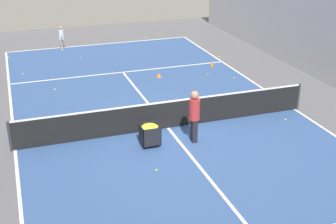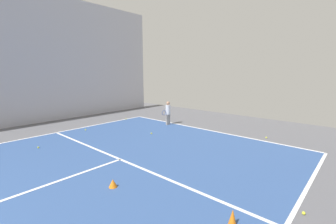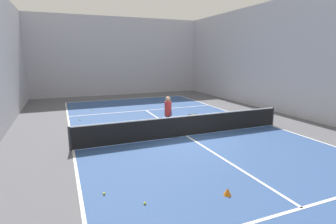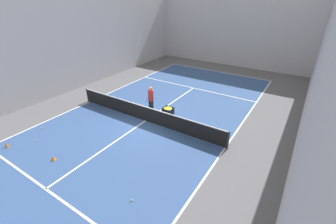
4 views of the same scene
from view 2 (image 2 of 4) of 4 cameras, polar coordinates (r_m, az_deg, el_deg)
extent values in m
cube|color=white|center=(11.94, 9.50, -4.42)|extent=(10.46, 0.10, 0.00)
cube|color=white|center=(8.08, -12.03, -11.68)|extent=(10.46, 0.10, 0.00)
cube|color=gray|center=(12.82, 0.00, -1.91)|extent=(0.17, 0.24, 0.60)
cylinder|color=silver|center=(12.71, 0.00, 0.59)|extent=(0.32, 0.32, 0.54)
sphere|color=#A87A5B|center=(12.66, 0.00, 2.24)|extent=(0.20, 0.20, 0.20)
torus|color=#2D478C|center=(12.52, -1.03, -0.18)|extent=(0.08, 0.28, 0.28)
cone|color=orange|center=(5.03, 16.08, -24.25)|extent=(0.16, 0.16, 0.32)
cone|color=orange|center=(6.32, -13.81, -17.14)|extent=(0.22, 0.22, 0.21)
sphere|color=yellow|center=(14.49, -10.61, -1.75)|extent=(0.07, 0.07, 0.07)
sphere|color=yellow|center=(5.94, 31.21, -21.11)|extent=(0.07, 0.07, 0.07)
sphere|color=yellow|center=(12.38, -20.23, -4.24)|extent=(0.07, 0.07, 0.07)
sphere|color=yellow|center=(11.20, 23.70, -5.97)|extent=(0.07, 0.07, 0.07)
sphere|color=yellow|center=(10.98, -4.24, -5.43)|extent=(0.07, 0.07, 0.07)
sphere|color=yellow|center=(10.34, -30.06, -7.79)|extent=(0.07, 0.07, 0.07)
camera|label=1|loc=(20.28, -106.46, 8.99)|focal=50.00mm
camera|label=3|loc=(8.73, 38.62, 13.60)|focal=28.00mm
camera|label=4|loc=(16.25, -22.10, 24.09)|focal=24.00mm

